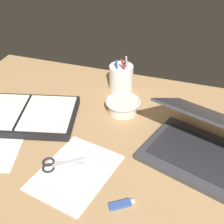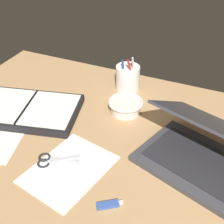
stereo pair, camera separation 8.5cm
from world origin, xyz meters
TOP-DOWN VIEW (x-y plane):
  - desk_top at (0.00, 0.00)cm, footprint 140.00×100.00cm
  - laptop at (29.74, 6.05)cm, footprint 42.84×39.07cm
  - bowl at (-1.92, 21.39)cm, footprint 13.10×13.10cm
  - pen_cup at (-7.31, 37.11)cm, footprint 9.77×9.77cm
  - planner at (-34.93, 5.88)cm, footprint 42.12×31.74cm
  - scissors at (-14.01, -12.09)cm, footprint 12.94×9.51cm
  - paper_sheet_front at (-6.53, -12.73)cm, footprint 24.52×29.62cm
  - usb_drive at (9.76, -19.99)cm, footprint 6.80×5.47cm

SIDE VIEW (x-z plane):
  - desk_top at x=0.00cm, z-range 0.00..2.00cm
  - paper_sheet_front at x=-6.53cm, z-range 2.00..2.16cm
  - scissors at x=-14.01cm, z-range 1.94..2.74cm
  - usb_drive at x=9.76cm, z-range 2.00..3.00cm
  - planner at x=-34.93cm, z-range 1.91..5.20cm
  - bowl at x=-1.92cm, z-range 2.28..7.09cm
  - laptop at x=29.74cm, z-range -2.25..16.29cm
  - pen_cup at x=-7.31cm, z-range -0.58..14.93cm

